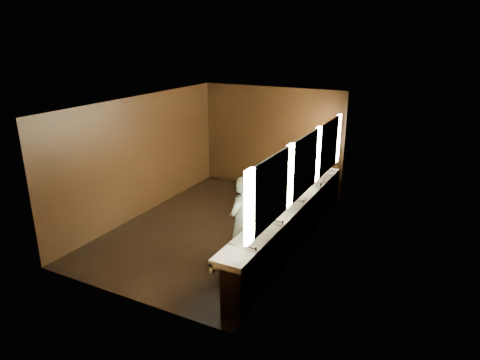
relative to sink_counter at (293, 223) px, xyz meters
name	(u,v)px	position (x,y,z in m)	size (l,w,h in m)	color
floor	(217,227)	(-1.79, 0.00, -0.50)	(6.00, 6.00, 0.00)	black
ceiling	(214,102)	(-1.79, 0.00, 2.30)	(4.00, 6.00, 0.02)	#2D2D2B
wall_back	(271,139)	(-1.79, 3.00, 0.90)	(4.00, 0.02, 2.80)	black
wall_front	(117,219)	(-1.79, -3.00, 0.90)	(4.00, 0.02, 2.80)	black
wall_left	(142,156)	(-3.79, 0.00, 0.90)	(0.02, 6.00, 2.80)	black
wall_right	(305,182)	(0.21, 0.00, 0.90)	(0.02, 6.00, 2.80)	black
sink_counter	(293,223)	(0.00, 0.00, 0.00)	(0.55, 5.40, 1.01)	black
mirror_band	(305,164)	(0.19, 0.00, 1.25)	(0.06, 5.03, 1.15)	#FFF1BF
person	(242,222)	(-0.57, -1.16, 0.37)	(0.63, 0.41, 1.73)	#8AB7CE
trash_bin	(253,260)	(-0.22, -1.42, -0.20)	(0.37, 0.37, 0.58)	black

